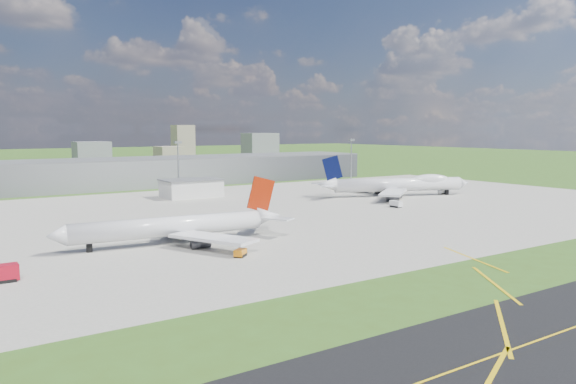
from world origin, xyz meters
TOP-DOWN VIEW (x-y plane):
  - ground at (0.00, 150.00)m, footprint 1400.00×1400.00m
  - apron at (10.00, 40.00)m, footprint 360.00×190.00m
  - terminal at (0.00, 165.00)m, footprint 300.00×42.00m
  - ops_building at (10.00, 100.00)m, footprint 26.00×16.00m
  - mast_center at (10.00, 115.00)m, footprint 3.50×2.00m
  - mast_east at (120.00, 115.00)m, footprint 3.50×2.00m
  - airliner_red_twin at (-37.65, 2.71)m, footprint 65.49×50.82m
  - airliner_blue_quad at (93.29, 48.91)m, footprint 72.60×55.33m
  - tug_yellow at (-31.32, -21.29)m, footprint 4.37×4.18m
  - van_white_near at (64.43, 21.35)m, footprint 2.54×5.33m
  - van_white_far at (116.72, 42.24)m, footprint 4.63×2.32m
  - bldg_c at (20.00, 310.00)m, footprint 26.00×20.00m
  - bldg_ce at (100.00, 350.00)m, footprint 22.00×24.00m
  - bldg_e at (180.00, 320.00)m, footprint 30.00×22.00m
  - bldg_tall_e at (140.00, 410.00)m, footprint 20.00×18.00m
  - tree_c at (-20.00, 280.00)m, footprint 8.10×8.10m
  - tree_e at (70.00, 275.00)m, footprint 7.65×7.65m
  - tree_far_e at (160.00, 285.00)m, footprint 6.30×6.30m

SIDE VIEW (x-z plane):
  - ground at x=0.00m, z-range 0.00..0.00m
  - apron at x=10.00m, z-range 0.00..0.08m
  - tug_yellow at x=-31.32m, z-range 0.03..1.93m
  - van_white_far at x=116.72m, z-range 0.02..2.41m
  - van_white_near at x=64.43m, z-range 0.01..2.68m
  - ops_building at x=10.00m, z-range 0.00..8.00m
  - tree_far_e at x=160.00m, z-range 0.68..8.38m
  - airliner_red_twin at x=-37.65m, z-range -4.20..13.77m
  - airliner_blue_quad at x=93.29m, z-range -4.40..15.40m
  - tree_e at x=70.00m, z-range 0.84..10.19m
  - tree_c at x=-20.00m, z-range 0.89..10.79m
  - terminal at x=0.00m, z-range 0.00..15.00m
  - bldg_ce at x=100.00m, z-range 0.00..16.00m
  - bldg_c at x=20.00m, z-range 0.00..22.00m
  - bldg_e at x=180.00m, z-range 0.00..28.00m
  - mast_center at x=10.00m, z-range 4.76..30.66m
  - mast_east at x=120.00m, z-range 4.76..30.66m
  - bldg_tall_e at x=140.00m, z-range 0.00..36.00m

